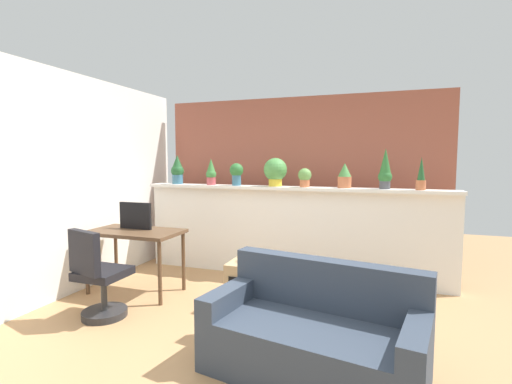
% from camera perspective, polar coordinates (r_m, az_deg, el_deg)
% --- Properties ---
extents(ground_plane, '(12.00, 12.00, 0.00)m').
position_cam_1_polar(ground_plane, '(3.40, -3.77, -22.70)').
color(ground_plane, tan).
extents(divider_wall, '(4.14, 0.16, 1.19)m').
position_cam_1_polar(divider_wall, '(5.02, 5.17, -6.39)').
color(divider_wall, white).
rests_on(divider_wall, ground).
extents(plant_shelf, '(4.14, 0.28, 0.04)m').
position_cam_1_polar(plant_shelf, '(4.89, 5.11, 0.59)').
color(plant_shelf, white).
rests_on(plant_shelf, divider_wall).
extents(brick_wall_behind, '(4.14, 0.10, 2.50)m').
position_cam_1_polar(brick_wall_behind, '(5.51, 6.73, 1.51)').
color(brick_wall_behind, '#9E5442').
rests_on(brick_wall_behind, ground).
extents(side_wall_left, '(0.12, 4.40, 2.60)m').
position_cam_1_polar(side_wall_left, '(4.74, -28.63, 0.97)').
color(side_wall_left, white).
rests_on(side_wall_left, ground).
extents(potted_plant_0, '(0.19, 0.19, 0.43)m').
position_cam_1_polar(potted_plant_0, '(5.56, -12.10, 3.40)').
color(potted_plant_0, '#386B84').
rests_on(potted_plant_0, plant_shelf).
extents(potted_plant_1, '(0.15, 0.15, 0.37)m').
position_cam_1_polar(potted_plant_1, '(5.27, -6.99, 3.03)').
color(potted_plant_1, '#B7474C').
rests_on(potted_plant_1, plant_shelf).
extents(potted_plant_2, '(0.19, 0.19, 0.31)m').
position_cam_1_polar(potted_plant_2, '(5.10, -3.05, 3.03)').
color(potted_plant_2, '#386B84').
rests_on(potted_plant_2, plant_shelf).
extents(potted_plant_3, '(0.31, 0.31, 0.38)m').
position_cam_1_polar(potted_plant_3, '(4.96, 3.01, 3.29)').
color(potted_plant_3, gold).
rests_on(potted_plant_3, plant_shelf).
extents(potted_plant_4, '(0.17, 0.17, 0.25)m').
position_cam_1_polar(potted_plant_4, '(4.83, 7.57, 2.35)').
color(potted_plant_4, '#C66B42').
rests_on(potted_plant_4, plant_shelf).
extents(potted_plant_5, '(0.17, 0.17, 0.32)m').
position_cam_1_polar(potted_plant_5, '(4.80, 13.59, 2.48)').
color(potted_plant_5, '#C66B42').
rests_on(potted_plant_5, plant_shelf).
extents(potted_plant_6, '(0.17, 0.17, 0.50)m').
position_cam_1_polar(potted_plant_6, '(4.75, 19.42, 3.24)').
color(potted_plant_6, '#4C4C51').
rests_on(potted_plant_6, plant_shelf).
extents(potted_plant_7, '(0.11, 0.11, 0.39)m').
position_cam_1_polar(potted_plant_7, '(4.73, 24.25, 2.37)').
color(potted_plant_7, '#C66B42').
rests_on(potted_plant_7, plant_shelf).
extents(desk, '(1.10, 0.60, 0.75)m').
position_cam_1_polar(desk, '(4.62, -18.24, -6.70)').
color(desk, brown).
rests_on(desk, ground).
extents(tv_monitor, '(0.43, 0.04, 0.32)m').
position_cam_1_polar(tv_monitor, '(4.67, -18.21, -3.51)').
color(tv_monitor, black).
rests_on(tv_monitor, desk).
extents(office_chair, '(0.49, 0.50, 0.91)m').
position_cam_1_polar(office_chair, '(4.06, -23.28, -12.53)').
color(office_chair, '#262628').
rests_on(office_chair, ground).
extents(side_cube_shelf, '(0.40, 0.41, 0.50)m').
position_cam_1_polar(side_cube_shelf, '(4.04, -1.24, -14.23)').
color(side_cube_shelf, tan).
rests_on(side_cube_shelf, ground).
extents(vase_on_shelf, '(0.11, 0.11, 0.13)m').
position_cam_1_polar(vase_on_shelf, '(3.99, -1.19, -9.80)').
color(vase_on_shelf, '#2D2D33').
rests_on(vase_on_shelf, side_cube_shelf).
extents(couch, '(1.67, 1.03, 0.80)m').
position_cam_1_polar(couch, '(2.95, 9.06, -21.22)').
color(couch, '#333D4C').
rests_on(couch, ground).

